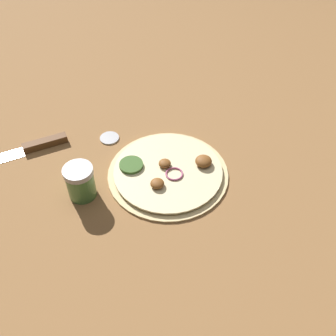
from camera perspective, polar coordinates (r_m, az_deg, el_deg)
name	(u,v)px	position (r m, az deg, el deg)	size (l,w,h in m)	color
ground_plane	(168,174)	(0.85, 0.00, -0.90)	(3.00, 3.00, 0.00)	olive
pizza	(168,172)	(0.85, 0.01, -0.55)	(0.26, 0.26, 0.03)	beige
knife	(20,151)	(0.96, -20.72, 2.32)	(0.28, 0.23, 0.02)	silver
spice_jar	(80,182)	(0.80, -12.60, -1.98)	(0.06, 0.06, 0.07)	#4C7F42
loose_cap	(109,137)	(0.94, -8.50, 4.40)	(0.05, 0.05, 0.01)	#B2B2B7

